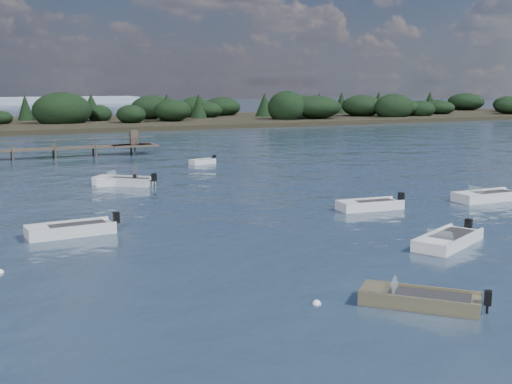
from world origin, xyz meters
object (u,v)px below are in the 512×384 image
dinghy_extra_b (124,183)px  dinghy_mid_white_a (448,242)px  dinghy_mid_grey (71,232)px  tender_far_white (115,184)px  dinghy_near_olive (419,302)px  dinghy_mid_white_b (487,198)px  tender_far_grey_b (202,163)px  dinghy_extra_a (369,207)px

dinghy_extra_b → dinghy_mid_white_a: dinghy_extra_b is taller
dinghy_mid_grey → tender_far_white: size_ratio=1.57×
dinghy_near_olive → dinghy_extra_b: bearing=95.7°
dinghy_extra_b → dinghy_mid_white_b: 27.23m
dinghy_mid_white_b → dinghy_mid_white_a: 13.82m
dinghy_mid_white_a → tender_far_white: (-10.94, 25.66, -0.01)m
dinghy_mid_white_a → dinghy_mid_white_b: bearing=37.8°
tender_far_grey_b → dinghy_mid_white_b: bearing=-67.9°
dinghy_mid_grey → dinghy_near_olive: (9.75, -16.60, -0.02)m
dinghy_mid_white_b → tender_far_white: dinghy_mid_white_b is taller
dinghy_extra_b → tender_far_white: 0.72m
dinghy_extra_b → dinghy_extra_a: bearing=-53.9°
dinghy_mid_grey → dinghy_mid_white_b: dinghy_mid_white_b is taller
dinghy_mid_grey → dinghy_extra_a: 18.50m
tender_far_white → dinghy_mid_grey: bearing=-110.6°
dinghy_mid_white_a → dinghy_extra_a: 9.41m
dinghy_mid_white_b → tender_far_grey_b: size_ratio=1.77×
dinghy_mid_white_a → dinghy_extra_a: size_ratio=1.10×
dinghy_mid_white_a → tender_far_grey_b: size_ratio=1.70×
dinghy_extra_b → tender_far_grey_b: 14.14m
dinghy_mid_white_a → dinghy_extra_b: bearing=111.8°
dinghy_mid_white_b → tender_far_white: bearing=141.8°
dinghy_mid_white_a → dinghy_mid_grey: bearing=148.7°
dinghy_mid_white_b → dinghy_extra_a: dinghy_mid_white_b is taller
dinghy_extra_b → dinghy_extra_a: dinghy_extra_b is taller
dinghy_mid_white_b → dinghy_mid_white_a: bearing=-142.2°
tender_far_white → tender_far_grey_b: tender_far_white is taller
dinghy_extra_b → tender_far_white: size_ratio=1.49×
dinghy_mid_white_b → dinghy_extra_a: 9.23m
dinghy_mid_white_a → tender_far_grey_b: bearing=90.0°
dinghy_extra_a → dinghy_mid_white_b: bearing=-4.9°
dinghy_extra_b → dinghy_near_olive: (3.22, -32.04, -0.04)m
dinghy_extra_b → tender_far_grey_b: size_ratio=1.58×
dinghy_mid_grey → dinghy_near_olive: dinghy_mid_grey is taller
dinghy_mid_grey → tender_far_grey_b: size_ratio=1.66×
dinghy_near_olive → dinghy_mid_white_b: (17.92, 14.89, 0.03)m
dinghy_near_olive → dinghy_mid_white_b: bearing=39.7°
dinghy_extra_b → dinghy_mid_white_a: 27.58m
dinghy_near_olive → dinghy_extra_a: bearing=60.9°
tender_far_white → dinghy_extra_a: bearing=-52.3°
dinghy_near_olive → dinghy_mid_white_a: (7.00, 6.42, 0.01)m
dinghy_mid_white_b → tender_far_grey_b: 29.08m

